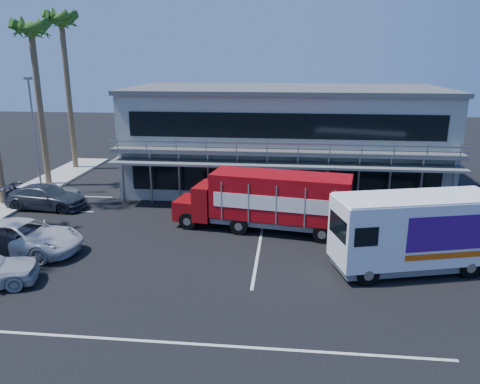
# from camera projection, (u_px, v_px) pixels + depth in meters

# --- Properties ---
(ground) EXTENTS (120.00, 120.00, 0.00)m
(ground) POSITION_uv_depth(u_px,v_px,m) (212.00, 268.00, 21.64)
(ground) COLOR black
(ground) RESTS_ON ground
(building) EXTENTS (22.40, 12.00, 7.30)m
(building) POSITION_uv_depth(u_px,v_px,m) (284.00, 137.00, 34.59)
(building) COLOR #959D8F
(building) RESTS_ON ground
(palm_e) EXTENTS (2.80, 2.80, 12.25)m
(palm_e) POSITION_uv_depth(u_px,v_px,m) (32.00, 39.00, 32.61)
(palm_e) COLOR brown
(palm_e) RESTS_ON ground
(palm_f) EXTENTS (2.80, 2.80, 13.25)m
(palm_f) POSITION_uv_depth(u_px,v_px,m) (62.00, 30.00, 37.66)
(palm_f) COLOR brown
(palm_f) RESTS_ON ground
(light_pole_far) EXTENTS (0.50, 0.25, 8.09)m
(light_pole_far) POSITION_uv_depth(u_px,v_px,m) (34.00, 130.00, 32.34)
(light_pole_far) COLOR gray
(light_pole_far) RESTS_ON ground
(red_truck) EXTENTS (10.02, 3.86, 3.29)m
(red_truck) POSITION_uv_depth(u_px,v_px,m) (268.00, 200.00, 25.79)
(red_truck) COLOR maroon
(red_truck) RESTS_ON ground
(white_van) EXTENTS (7.61, 4.25, 3.53)m
(white_van) POSITION_uv_depth(u_px,v_px,m) (414.00, 232.00, 20.90)
(white_van) COLOR white
(white_van) RESTS_ON ground
(parked_car_c) EXTENTS (6.10, 3.39, 1.61)m
(parked_car_c) POSITION_uv_depth(u_px,v_px,m) (24.00, 237.00, 23.15)
(parked_car_c) COLOR silver
(parked_car_c) RESTS_ON ground
(parked_car_d) EXTENTS (5.32, 2.44, 1.51)m
(parked_car_d) POSITION_uv_depth(u_px,v_px,m) (46.00, 197.00, 29.91)
(parked_car_d) COLOR #2B323A
(parked_car_d) RESTS_ON ground
(parked_car_e) EXTENTS (4.46, 2.92, 1.41)m
(parked_car_e) POSITION_uv_depth(u_px,v_px,m) (48.00, 193.00, 31.07)
(parked_car_e) COLOR slate
(parked_car_e) RESTS_ON ground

